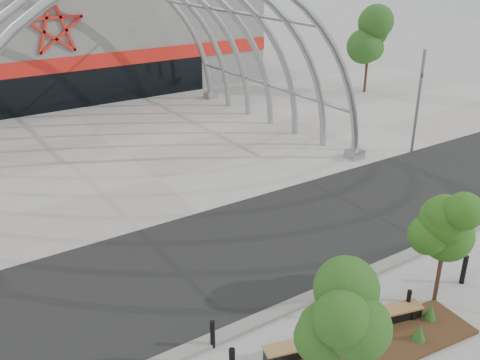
{
  "coord_description": "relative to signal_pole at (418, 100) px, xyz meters",
  "views": [
    {
      "loc": [
        -9.85,
        -10.8,
        10.3
      ],
      "look_at": [
        0.0,
        4.0,
        2.6
      ],
      "focal_mm": 40.0,
      "sensor_mm": 36.0,
      "label": 1
    }
  ],
  "objects": [
    {
      "name": "ground",
      "position": [
        -13.39,
        -7.01,
        -2.92
      ],
      "size": [
        140.0,
        140.0,
        0.0
      ],
      "primitive_type": "plane",
      "color": "#979792",
      "rests_on": "ground"
    },
    {
      "name": "road",
      "position": [
        -13.39,
        -3.51,
        -2.91
      ],
      "size": [
        140.0,
        7.0,
        0.02
      ],
      "primitive_type": "cube",
      "color": "black",
      "rests_on": "ground"
    },
    {
      "name": "forecourt",
      "position": [
        -13.39,
        8.49,
        -2.9
      ],
      "size": [
        60.0,
        17.0,
        0.04
      ],
      "primitive_type": "cube",
      "color": "#A59F96",
      "rests_on": "ground"
    },
    {
      "name": "kerb",
      "position": [
        -13.39,
        -7.26,
        -2.86
      ],
      "size": [
        60.0,
        0.5,
        0.12
      ],
      "primitive_type": "cube",
      "color": "slate",
      "rests_on": "ground"
    },
    {
      "name": "arena_building",
      "position": [
        -13.39,
        26.44,
        1.07
      ],
      "size": [
        34.0,
        15.24,
        8.0
      ],
      "color": "slate",
      "rests_on": "ground"
    },
    {
      "name": "vault_canopy",
      "position": [
        -13.39,
        8.49,
        -2.91
      ],
      "size": [
        20.8,
        15.8,
        20.36
      ],
      "color": "#969BA0",
      "rests_on": "ground"
    },
    {
      "name": "planting_bed",
      "position": [
        -13.31,
        -10.06,
        -2.78
      ],
      "size": [
        5.8,
        2.34,
        0.6
      ],
      "color": "#2F2112",
      "rests_on": "ground"
    },
    {
      "name": "signal_pole",
      "position": [
        0.0,
        0.0,
        0.0
      ],
      "size": [
        0.43,
        0.77,
        5.59
      ],
      "color": "slate",
      "rests_on": "ground"
    },
    {
      "name": "street_tree_0",
      "position": [
        -15.79,
        -10.85,
        -0.33
      ],
      "size": [
        1.58,
        1.58,
        3.6
      ],
      "color": "black",
      "rests_on": "ground"
    },
    {
      "name": "street_tree_1",
      "position": [
        -10.35,
        -9.56,
        -0.11
      ],
      "size": [
        1.65,
        1.65,
        3.91
      ],
      "color": "black",
      "rests_on": "ground"
    },
    {
      "name": "bench_0",
      "position": [
        -15.41,
        -9.14,
        -2.7
      ],
      "size": [
        2.27,
        1.09,
        0.47
      ],
      "color": "black",
      "rests_on": "ground"
    },
    {
      "name": "bench_1",
      "position": [
        -12.46,
        -9.42,
        -2.68
      ],
      "size": [
        2.38,
        1.1,
        0.49
      ],
      "color": "black",
      "rests_on": "ground"
    },
    {
      "name": "bollard_1",
      "position": [
        -17.27,
        -7.46,
        -2.48
      ],
      "size": [
        0.14,
        0.14,
        0.88
      ],
      "primitive_type": "cylinder",
      "color": "black",
      "rests_on": "ground"
    },
    {
      "name": "bollard_2",
      "position": [
        -13.19,
        -8.74,
        -2.41
      ],
      "size": [
        0.16,
        0.16,
        1.02
      ],
      "primitive_type": "cylinder",
      "color": "black",
      "rests_on": "ground"
    },
    {
      "name": "bollard_3",
      "position": [
        -11.56,
        -9.49,
        -2.49
      ],
      "size": [
        0.14,
        0.14,
        0.87
      ],
      "primitive_type": "cylinder",
      "color": "black",
      "rests_on": "ground"
    },
    {
      "name": "bollard_4",
      "position": [
        -8.69,
        -9.38,
        -2.4
      ],
      "size": [
        0.17,
        0.17,
        1.04
      ],
      "primitive_type": "cylinder",
      "color": "black",
      "rests_on": "ground"
    },
    {
      "name": "bg_tree_1",
      "position": [
        7.61,
        10.99,
        1.33
      ],
      "size": [
        2.7,
        2.7,
        5.91
      ],
      "color": "black",
      "rests_on": "ground"
    }
  ]
}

